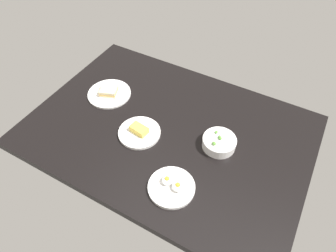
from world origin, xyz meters
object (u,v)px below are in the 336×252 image
plate_sandwich (109,93)px  bowl_peas (219,142)px  plate_cheese (139,132)px  plate_eggs (172,186)px

plate_sandwich → bowl_peas: size_ratio=1.48×
plate_cheese → bowl_peas: size_ratio=1.30×
bowl_peas → plate_eggs: (-8.10, -29.35, -1.39)cm
plate_sandwich → plate_eggs: 65.04cm
plate_sandwich → plate_cheese: 32.54cm
plate_cheese → bowl_peas: bearing=17.8°
plate_sandwich → plate_cheese: (28.78, -15.19, 0.06)cm
plate_eggs → plate_sandwich: bearing=149.2°
plate_cheese → plate_eggs: bearing=-33.7°
plate_sandwich → plate_eggs: bearing=-30.8°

